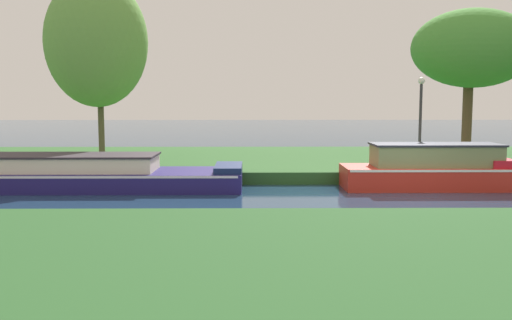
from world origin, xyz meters
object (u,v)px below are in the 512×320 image
(red_barge, at_px, (431,169))
(navy_narrowboat, at_px, (80,174))
(mooring_post_near, at_px, (502,162))
(willow_tree_centre, at_px, (473,49))
(willow_tree_left, at_px, (96,42))
(lamp_post, at_px, (421,111))

(red_barge, bearing_deg, navy_narrowboat, 180.00)
(navy_narrowboat, relative_size, mooring_post_near, 17.15)
(red_barge, xyz_separation_m, willow_tree_centre, (3.99, 7.10, 4.33))
(willow_tree_left, height_order, lamp_post, willow_tree_left)
(willow_tree_centre, height_order, lamp_post, willow_tree_centre)
(navy_narrowboat, distance_m, willow_tree_centre, 17.14)
(willow_tree_left, xyz_separation_m, mooring_post_near, (14.54, -3.99, -4.34))
(red_barge, height_order, mooring_post_near, red_barge)
(navy_narrowboat, bearing_deg, willow_tree_centre, 25.42)
(lamp_post, relative_size, mooring_post_near, 5.51)
(lamp_post, bearing_deg, navy_narrowboat, -169.08)
(lamp_post, distance_m, mooring_post_near, 3.17)
(red_barge, xyz_separation_m, mooring_post_near, (2.81, 1.25, 0.07))
(navy_narrowboat, bearing_deg, mooring_post_near, 5.19)
(willow_tree_left, distance_m, mooring_post_near, 15.69)
(red_barge, bearing_deg, mooring_post_near, 24.02)
(willow_tree_left, relative_size, willow_tree_centre, 1.15)
(navy_narrowboat, xyz_separation_m, mooring_post_near, (13.76, 1.25, 0.23))
(red_barge, distance_m, mooring_post_near, 3.07)
(red_barge, xyz_separation_m, navy_narrowboat, (-10.96, 0.00, -0.16))
(red_barge, relative_size, lamp_post, 1.66)
(navy_narrowboat, relative_size, willow_tree_left, 1.36)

